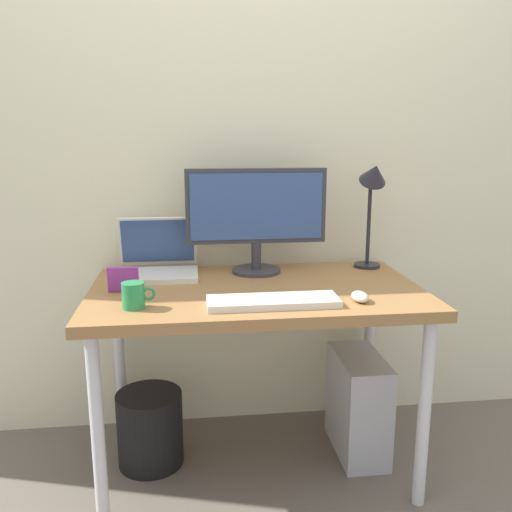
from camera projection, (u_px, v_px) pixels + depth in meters
ground_plane at (256, 465)px, 2.18m from camera, size 6.00×6.00×0.00m
back_wall at (244, 134)px, 2.30m from camera, size 4.40×0.04×2.60m
desk at (256, 305)px, 2.03m from camera, size 1.22×0.71×0.74m
monitor at (256, 213)px, 2.19m from camera, size 0.57×0.20×0.43m
laptop at (158, 260)px, 2.20m from camera, size 0.32×0.27×0.23m
desk_lamp at (373, 190)px, 2.23m from camera, size 0.11×0.16×0.47m
keyboard at (273, 302)px, 1.81m from camera, size 0.44×0.14×0.02m
mouse at (360, 297)px, 1.85m from camera, size 0.06×0.09×0.03m
coffee_mug at (134, 295)px, 1.77m from camera, size 0.11×0.07×0.09m
photo_frame at (123, 279)px, 1.95m from camera, size 0.11×0.03×0.09m
computer_tower at (358, 404)px, 2.24m from camera, size 0.18×0.36×0.42m
wastebasket at (150, 428)px, 2.17m from camera, size 0.26×0.26×0.30m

